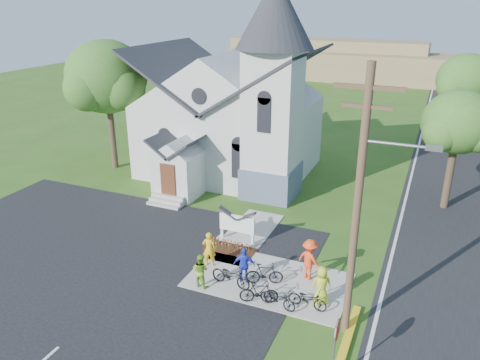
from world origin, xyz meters
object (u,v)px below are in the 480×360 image
at_px(utility_pole, 360,201).
at_px(bike_2, 278,298).
at_px(cyclist_0, 209,249).
at_px(cyclist_4, 322,285).
at_px(bike_4, 307,299).
at_px(bike_0, 231,276).
at_px(cyclist_1, 200,270).
at_px(stop_sign, 336,338).
at_px(bike_3, 264,274).
at_px(bike_1, 259,292).
at_px(cyclist_2, 244,265).
at_px(cyclist_3, 310,259).
at_px(church_sign, 237,224).

distance_m(utility_pole, bike_2, 5.71).
height_order(cyclist_0, cyclist_4, cyclist_0).
bearing_deg(bike_4, bike_0, 89.61).
bearing_deg(utility_pole, cyclist_1, 176.42).
xyz_separation_m(utility_pole, cyclist_4, (-1.33, 1.26, -4.51)).
bearing_deg(bike_4, cyclist_0, 78.36).
xyz_separation_m(stop_sign, bike_3, (-4.01, 4.36, -1.24)).
xyz_separation_m(cyclist_1, bike_1, (2.75, -0.10, -0.29)).
bearing_deg(cyclist_1, bike_1, -179.22).
xyz_separation_m(cyclist_0, cyclist_2, (2.01, -0.58, -0.03)).
height_order(cyclist_2, cyclist_3, cyclist_3).
bearing_deg(bike_2, cyclist_1, 98.10).
bearing_deg(utility_pole, cyclist_3, 128.43).
height_order(stop_sign, bike_3, stop_sign).
bearing_deg(cyclist_1, stop_sign, 157.35).
distance_m(cyclist_2, bike_3, 0.96).
xyz_separation_m(stop_sign, cyclist_0, (-6.90, 4.77, -0.88)).
bearing_deg(church_sign, cyclist_1, -88.03).
distance_m(stop_sign, bike_4, 4.09).
height_order(stop_sign, cyclist_3, stop_sign).
xyz_separation_m(church_sign, cyclist_0, (-0.27, -2.63, -0.12)).
relative_size(bike_0, bike_1, 1.18).
bearing_deg(utility_pole, bike_2, 174.01).
bearing_deg(bike_0, cyclist_3, -48.96).
relative_size(utility_pole, cyclist_3, 5.25).
bearing_deg(cyclist_1, cyclist_4, -167.50).
bearing_deg(church_sign, bike_4, -39.48).
height_order(bike_1, cyclist_4, cyclist_4).
height_order(cyclist_1, cyclist_4, cyclist_4).
xyz_separation_m(cyclist_3, bike_3, (-1.67, -1.19, -0.46)).
relative_size(stop_sign, bike_1, 1.54).
relative_size(cyclist_0, bike_4, 1.05).
height_order(cyclist_0, bike_3, cyclist_0).
bearing_deg(cyclist_2, bike_1, 118.34).
height_order(bike_0, bike_3, bike_0).
relative_size(cyclist_1, bike_4, 0.95).
height_order(cyclist_0, bike_0, cyclist_0).
xyz_separation_m(church_sign, utility_pole, (6.56, -4.70, 4.38)).
bearing_deg(bike_4, stop_sign, -149.04).
relative_size(bike_3, bike_4, 1.01).
distance_m(bike_0, bike_2, 2.45).
height_order(cyclist_3, bike_3, cyclist_3).
xyz_separation_m(utility_pole, bike_3, (-3.94, 1.66, -4.86)).
xyz_separation_m(cyclist_0, bike_2, (3.97, -1.77, -0.44)).
xyz_separation_m(stop_sign, bike_1, (-3.74, 3.00, -1.25)).
bearing_deg(bike_4, bike_3, 70.03).
xyz_separation_m(cyclist_1, bike_3, (2.48, 1.26, -0.28)).
height_order(bike_0, cyclist_3, cyclist_3).
relative_size(bike_1, cyclist_4, 0.95).
distance_m(cyclist_0, bike_3, 2.94).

